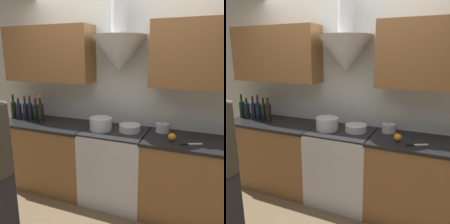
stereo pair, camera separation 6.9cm
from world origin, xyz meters
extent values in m
plane|color=brown|center=(0.00, 0.00, 0.00)|extent=(12.00, 12.00, 0.00)
cube|color=silver|center=(0.00, 0.64, 1.30)|extent=(8.40, 0.06, 2.60)
cone|color=silver|center=(0.00, 0.44, 1.80)|extent=(0.64, 0.64, 0.42)
cylinder|color=silver|center=(0.00, 0.44, 2.28)|extent=(0.18, 0.18, 0.54)
cube|color=brown|center=(-0.99, 0.46, 1.80)|extent=(1.23, 0.32, 0.70)
cube|color=brown|center=(0.90, 0.46, 1.80)|extent=(1.06, 0.32, 0.70)
cube|color=brown|center=(-0.99, 0.31, 0.44)|extent=(1.23, 0.60, 0.89)
cube|color=black|center=(-0.99, 0.31, 0.90)|extent=(1.25, 0.62, 0.03)
cube|color=brown|center=(0.90, 0.31, 0.44)|extent=(1.06, 0.60, 0.89)
cube|color=black|center=(0.90, 0.31, 0.90)|extent=(1.08, 0.62, 0.03)
cube|color=silver|center=(0.00, 0.31, 0.45)|extent=(0.75, 0.60, 0.90)
cube|color=black|center=(0.00, 0.02, 0.41)|extent=(0.53, 0.01, 0.40)
cube|color=black|center=(0.00, 0.31, 0.91)|extent=(0.75, 0.60, 0.02)
cube|color=silver|center=(0.00, 0.58, 0.85)|extent=(0.75, 0.06, 0.10)
cylinder|color=black|center=(-1.53, 0.32, 1.02)|extent=(0.07, 0.07, 0.21)
sphere|color=black|center=(-1.53, 0.32, 1.13)|extent=(0.07, 0.07, 0.07)
cylinder|color=black|center=(-1.53, 0.32, 1.19)|extent=(0.03, 0.03, 0.10)
cylinder|color=#234C33|center=(-1.53, 0.32, 1.25)|extent=(0.03, 0.03, 0.02)
cylinder|color=black|center=(-1.44, 0.31, 1.02)|extent=(0.08, 0.08, 0.19)
sphere|color=black|center=(-1.44, 0.31, 1.11)|extent=(0.08, 0.08, 0.08)
cylinder|color=black|center=(-1.44, 0.31, 1.17)|extent=(0.03, 0.03, 0.08)
cylinder|color=gold|center=(-1.44, 0.31, 1.22)|extent=(0.03, 0.03, 0.02)
cylinder|color=black|center=(-1.33, 0.32, 1.02)|extent=(0.07, 0.07, 0.20)
sphere|color=black|center=(-1.33, 0.32, 1.12)|extent=(0.07, 0.07, 0.07)
cylinder|color=black|center=(-1.33, 0.32, 1.18)|extent=(0.03, 0.03, 0.09)
cylinder|color=maroon|center=(-1.33, 0.32, 1.24)|extent=(0.03, 0.03, 0.02)
cylinder|color=black|center=(-1.25, 0.33, 1.02)|extent=(0.07, 0.07, 0.21)
sphere|color=black|center=(-1.25, 0.33, 1.13)|extent=(0.07, 0.07, 0.07)
cylinder|color=black|center=(-1.25, 0.33, 1.19)|extent=(0.03, 0.03, 0.09)
cylinder|color=maroon|center=(-1.25, 0.33, 1.25)|extent=(0.03, 0.03, 0.02)
cylinder|color=black|center=(-1.15, 0.33, 1.02)|extent=(0.07, 0.07, 0.19)
sphere|color=black|center=(-1.15, 0.33, 1.11)|extent=(0.07, 0.07, 0.07)
cylinder|color=black|center=(-1.15, 0.33, 1.17)|extent=(0.03, 0.03, 0.08)
cylinder|color=maroon|center=(-1.15, 0.33, 1.22)|extent=(0.03, 0.03, 0.02)
cylinder|color=black|center=(-1.07, 0.31, 1.03)|extent=(0.08, 0.08, 0.22)
sphere|color=black|center=(-1.07, 0.31, 1.14)|extent=(0.07, 0.07, 0.07)
cylinder|color=black|center=(-1.07, 0.31, 1.20)|extent=(0.03, 0.03, 0.10)
cylinder|color=gold|center=(-1.07, 0.31, 1.26)|extent=(0.03, 0.03, 0.02)
cylinder|color=silver|center=(-0.17, 0.28, 1.00)|extent=(0.27, 0.27, 0.15)
cylinder|color=silver|center=(0.17, 0.35, 0.96)|extent=(0.25, 0.25, 0.08)
sphere|color=orange|center=(0.67, 0.22, 0.96)|extent=(0.08, 0.08, 0.08)
cylinder|color=silver|center=(0.53, 0.48, 0.97)|extent=(0.16, 0.16, 0.10)
cube|color=silver|center=(0.91, 0.20, 0.92)|extent=(0.15, 0.10, 0.01)
cube|color=black|center=(0.80, 0.15, 0.92)|extent=(0.09, 0.06, 0.01)
cube|color=#28282D|center=(-0.66, -0.84, 0.40)|extent=(0.26, 0.17, 0.81)
camera|label=1|loc=(0.96, -2.19, 1.81)|focal=38.00mm
camera|label=2|loc=(1.02, -2.16, 1.81)|focal=38.00mm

